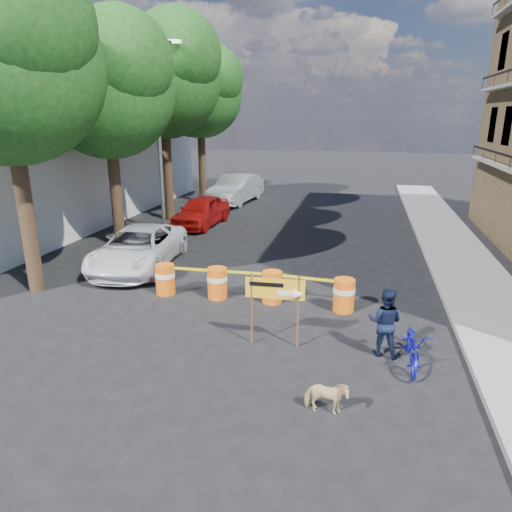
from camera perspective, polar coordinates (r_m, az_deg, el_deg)
The scene contains 19 objects.
ground at distance 10.67m, azimuth -2.49°, elevation -11.12°, with size 120.00×120.00×0.00m, color black.
sidewalk_east at distance 16.24m, azimuth 25.35°, elevation -2.39°, with size 2.40×40.00×0.15m, color gray.
white_building at distance 24.68m, azimuth -26.52°, elevation 10.66°, with size 8.00×22.00×6.00m, color silver.
tree_near at distance 14.50m, azimuth -28.83°, elevation 20.37°, with size 5.46×5.20×9.15m.
tree_mid_a at distance 18.57m, azimuth -18.01°, elevation 19.34°, with size 5.25×5.00×8.68m.
tree_mid_b at distance 23.06m, azimuth -11.44°, elevation 21.00°, with size 5.67×5.40×9.62m.
tree_far at distance 27.68m, azimuth -6.91°, elevation 19.48°, with size 5.04×4.80×8.84m.
streetlamp at distance 20.41m, azimuth -11.90°, elevation 14.93°, with size 1.25×0.18×8.00m.
barrel_far_left at distance 13.65m, azimuth -11.29°, elevation -2.79°, with size 0.58×0.58×0.90m.
barrel_mid_left at distance 13.14m, azimuth -4.86°, elevation -3.30°, with size 0.58×0.58×0.90m.
barrel_mid_right at distance 12.81m, azimuth 2.03°, elevation -3.80°, with size 0.58×0.58×0.90m.
barrel_far_right at distance 12.45m, azimuth 10.93°, elevation -4.75°, with size 0.58×0.58×0.90m.
detour_sign at distance 10.14m, azimuth 3.28°, elevation -4.89°, with size 1.34×0.26×1.72m.
pedestrian at distance 10.35m, azimuth 15.83°, elevation -7.96°, with size 0.75×0.59×1.55m, color black.
bicycle at distance 10.06m, azimuth 19.25°, elevation -8.54°, with size 0.60×0.90×1.71m, color #1515B0.
dog at distance 8.45m, azimuth 8.77°, elevation -17.05°, with size 0.35×0.78×0.66m, color #E4C783.
suv_white at distance 16.20m, azimuth -14.49°, elevation 0.98°, with size 2.28×4.94×1.37m, color white.
sedan_red at distance 21.89m, azimuth -6.84°, elevation 5.60°, with size 1.66×4.14×1.41m, color #A6100D.
sedan_silver at distance 27.61m, azimuth -2.51°, elevation 8.41°, with size 1.80×5.15×1.70m, color #B3B6BB.
Camera 1 is at (2.58, -9.03, 5.06)m, focal length 32.00 mm.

